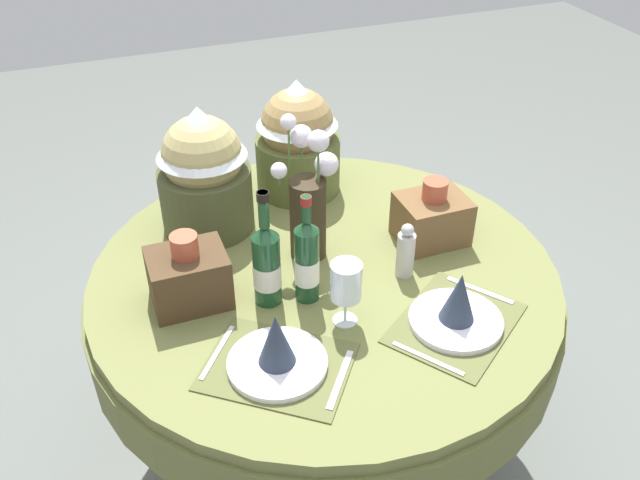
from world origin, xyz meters
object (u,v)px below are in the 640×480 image
at_px(flower_vase, 308,200).
at_px(pepper_mill, 406,252).
at_px(dining_table, 324,304).
at_px(wine_bottle_left, 267,264).
at_px(wine_bottle_centre, 307,260).
at_px(woven_basket_side_left, 189,276).
at_px(place_setting_right, 457,310).
at_px(gift_tub_back_left, 203,166).
at_px(place_setting_left, 277,353).
at_px(woven_basket_side_right, 432,217).
at_px(gift_tub_back_centre, 297,134).
at_px(wine_glass_left, 346,282).

bearing_deg(flower_vase, pepper_mill, -42.34).
xyz_separation_m(dining_table, wine_bottle_left, (-0.19, -0.07, 0.25)).
distance_m(flower_vase, wine_bottle_centre, 0.21).
bearing_deg(wine_bottle_left, woven_basket_side_left, 160.03).
xyz_separation_m(place_setting_right, gift_tub_back_left, (-0.48, 0.66, 0.16)).
distance_m(place_setting_left, flower_vase, 0.49).
bearing_deg(gift_tub_back_left, woven_basket_side_right, -26.69).
bearing_deg(gift_tub_back_left, woven_basket_side_left, -110.77).
xyz_separation_m(dining_table, place_setting_right, (0.23, -0.33, 0.18)).
xyz_separation_m(dining_table, woven_basket_side_right, (0.35, 0.03, 0.21)).
distance_m(flower_vase, gift_tub_back_left, 0.34).
xyz_separation_m(place_setting_left, flower_vase, (0.23, 0.41, 0.13)).
height_order(gift_tub_back_left, gift_tub_back_centre, gift_tub_back_left).
distance_m(wine_bottle_left, gift_tub_back_left, 0.42).
bearing_deg(place_setting_left, flower_vase, 60.91).
bearing_deg(wine_glass_left, flower_vase, 87.18).
relative_size(wine_bottle_centre, pepper_mill, 1.90).
xyz_separation_m(flower_vase, woven_basket_side_right, (0.36, -0.07, -0.10)).
relative_size(dining_table, flower_vase, 3.32).
relative_size(place_setting_left, woven_basket_side_right, 2.14).
xyz_separation_m(wine_glass_left, gift_tub_back_left, (-0.23, 0.55, 0.08)).
bearing_deg(gift_tub_back_centre, place_setting_left, -112.71).
bearing_deg(place_setting_right, flower_vase, 119.80).
xyz_separation_m(dining_table, pepper_mill, (0.20, -0.10, 0.20)).
relative_size(dining_table, gift_tub_back_left, 3.39).
relative_size(flower_vase, gift_tub_back_left, 1.02).
bearing_deg(flower_vase, wine_bottle_centre, -111.10).
height_order(flower_vase, woven_basket_side_right, flower_vase).
xyz_separation_m(flower_vase, wine_glass_left, (-0.02, -0.32, -0.05)).
bearing_deg(dining_table, wine_bottle_centre, -131.58).
relative_size(wine_bottle_left, wine_glass_left, 1.86).
xyz_separation_m(wine_bottle_centre, gift_tub_back_centre, (0.16, 0.54, 0.08)).
distance_m(flower_vase, wine_glass_left, 0.32).
xyz_separation_m(wine_bottle_left, gift_tub_back_centre, (0.26, 0.52, 0.08)).
xyz_separation_m(flower_vase, gift_tub_back_centre, (0.09, 0.35, 0.02)).
relative_size(wine_bottle_left, gift_tub_back_centre, 0.88).
xyz_separation_m(place_setting_right, woven_basket_side_right, (0.12, 0.36, 0.03)).
bearing_deg(wine_bottle_centre, pepper_mill, -0.39).
relative_size(dining_table, wine_bottle_left, 4.00).
bearing_deg(wine_bottle_left, wine_bottle_centre, -14.13).
xyz_separation_m(gift_tub_back_left, woven_basket_side_left, (-0.13, -0.33, -0.13)).
distance_m(woven_basket_side_left, woven_basket_side_right, 0.73).
bearing_deg(woven_basket_side_right, gift_tub_back_centre, 123.12).
xyz_separation_m(dining_table, wine_bottle_centre, (-0.09, -0.10, 0.25)).
height_order(flower_vase, pepper_mill, flower_vase).
distance_m(wine_bottle_left, woven_basket_side_right, 0.55).
height_order(flower_vase, wine_glass_left, flower_vase).
relative_size(flower_vase, gift_tub_back_centre, 1.06).
bearing_deg(woven_basket_side_right, flower_vase, 169.55).
bearing_deg(wine_glass_left, place_setting_left, -156.19).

